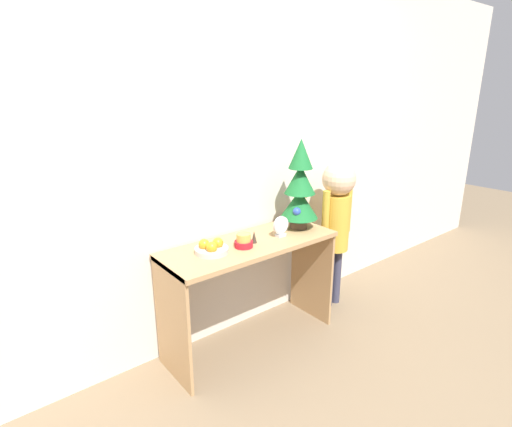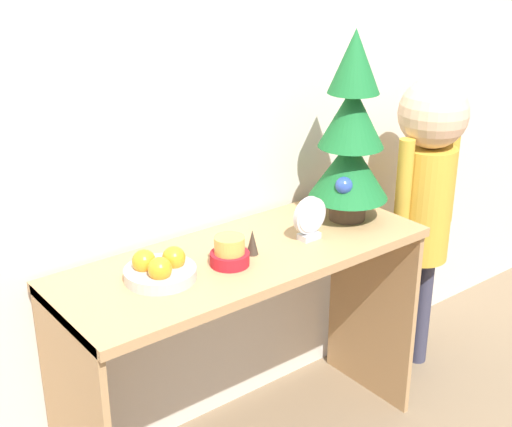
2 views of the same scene
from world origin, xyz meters
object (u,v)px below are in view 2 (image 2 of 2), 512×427
object	(u,v)px
mini_tree	(351,134)
singing_bowl	(230,253)
fruit_bowl	(160,269)
figurine	(252,242)
desk_clock	(310,219)
child_figure	(427,182)

from	to	relation	value
mini_tree	singing_bowl	distance (m)	0.57
fruit_bowl	figurine	xyz separation A→B (m)	(0.30, -0.03, 0.01)
singing_bowl	figurine	distance (m)	0.10
mini_tree	singing_bowl	world-z (taller)	mini_tree
figurine	mini_tree	bearing A→B (deg)	3.40
figurine	singing_bowl	bearing A→B (deg)	-170.81
fruit_bowl	figurine	size ratio (longest dim) A/B	2.56
desk_clock	singing_bowl	bearing A→B (deg)	178.44
fruit_bowl	figurine	bearing A→B (deg)	-5.55
child_figure	singing_bowl	bearing A→B (deg)	-177.87
mini_tree	desk_clock	size ratio (longest dim) A/B	4.46
mini_tree	fruit_bowl	world-z (taller)	mini_tree
desk_clock	child_figure	distance (m)	0.61
mini_tree	figurine	distance (m)	0.49
singing_bowl	figurine	world-z (taller)	singing_bowl
mini_tree	singing_bowl	size ratio (longest dim) A/B	5.43
mini_tree	desk_clock	distance (m)	0.31
mini_tree	fruit_bowl	size ratio (longest dim) A/B	3.09
mini_tree	figurine	xyz separation A→B (m)	(-0.42, -0.02, -0.25)
fruit_bowl	figurine	world-z (taller)	fruit_bowl
figurine	fruit_bowl	bearing A→B (deg)	174.45
child_figure	mini_tree	bearing A→B (deg)	179.10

